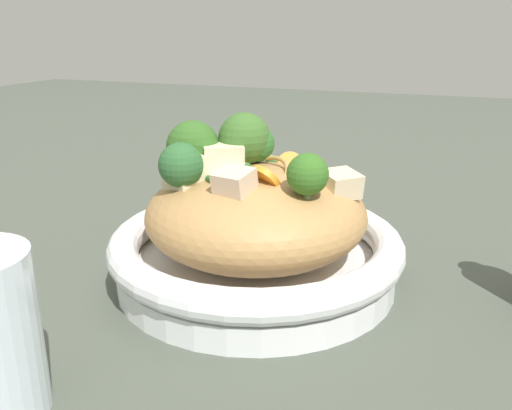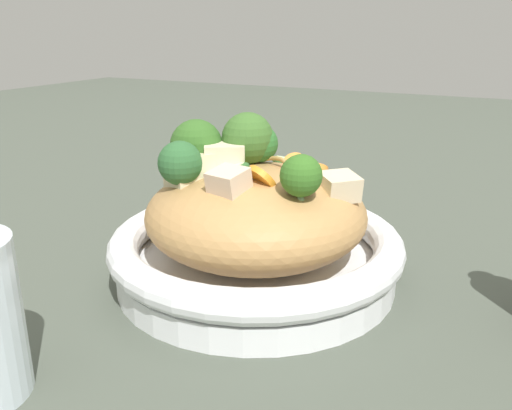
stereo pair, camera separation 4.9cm
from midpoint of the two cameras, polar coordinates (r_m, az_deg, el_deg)
ground_plane at (r=0.52m, az=-2.73°, el=-7.86°), size 3.00×3.00×0.00m
serving_bowl at (r=0.51m, az=-2.78°, el=-5.18°), size 0.27×0.27×0.05m
noodle_heap at (r=0.49m, az=-2.84°, el=-0.95°), size 0.20×0.20×0.09m
broccoli_florets at (r=0.49m, az=-6.08°, el=5.62°), size 0.11×0.17×0.07m
carrot_coins at (r=0.50m, az=-1.36°, el=3.73°), size 0.12×0.14×0.03m
zucchini_slices at (r=0.51m, az=-3.34°, el=4.18°), size 0.15×0.09×0.03m
chicken_chunks at (r=0.48m, az=-5.41°, el=3.46°), size 0.10×0.17×0.04m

